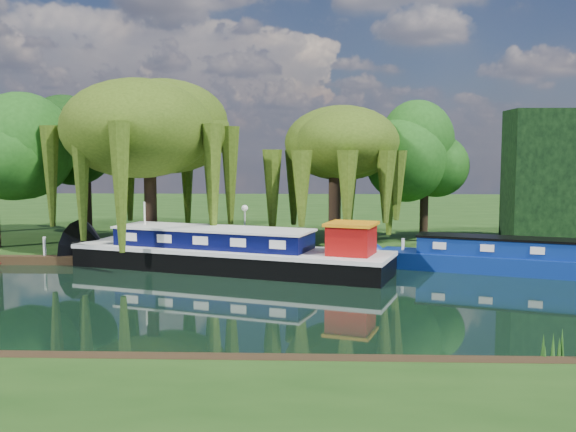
{
  "coord_description": "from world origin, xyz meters",
  "views": [
    {
      "loc": [
        4.15,
        -24.92,
        5.91
      ],
      "look_at": [
        3.06,
        6.42,
        2.8
      ],
      "focal_mm": 40.0,
      "sensor_mm": 36.0,
      "label": 1
    }
  ],
  "objects": [
    {
      "name": "tree_far_mid",
      "position": [
        -10.63,
        16.93,
        6.23
      ],
      "size": [
        5.12,
        5.12,
        8.38
      ],
      "color": "black",
      "rests_on": "far_bank"
    },
    {
      "name": "willow_left",
      "position": [
        -4.91,
        11.04,
        7.06
      ],
      "size": [
        7.59,
        7.59,
        9.09
      ],
      "color": "black",
      "rests_on": "far_bank"
    },
    {
      "name": "narrowboat",
      "position": [
        14.09,
        6.57,
        0.68
      ],
      "size": [
        13.0,
        6.27,
        1.9
      ],
      "rotation": [
        0.0,
        0.0,
        -0.33
      ],
      "color": "navy",
      "rests_on": "ground"
    },
    {
      "name": "far_bank",
      "position": [
        0.0,
        34.0,
        0.23
      ],
      "size": [
        120.0,
        52.0,
        0.45
      ],
      "primitive_type": "cube",
      "color": "#18380F",
      "rests_on": "ground"
    },
    {
      "name": "mooring_posts",
      "position": [
        -0.5,
        8.4,
        0.95
      ],
      "size": [
        19.16,
        0.16,
        1.0
      ],
      "color": "silver",
      "rests_on": "far_bank"
    },
    {
      "name": "willow_right",
      "position": [
        5.55,
        11.78,
        5.8
      ],
      "size": [
        6.02,
        6.02,
        7.33
      ],
      "color": "black",
      "rests_on": "far_bank"
    },
    {
      "name": "reeds_near",
      "position": [
        6.87,
        -7.57,
        0.55
      ],
      "size": [
        33.7,
        1.5,
        1.1
      ],
      "color": "#204D14",
      "rests_on": "ground"
    },
    {
      "name": "tree_far_right",
      "position": [
        11.15,
        14.61,
        5.54
      ],
      "size": [
        4.51,
        4.51,
        7.38
      ],
      "color": "black",
      "rests_on": "far_bank"
    },
    {
      "name": "dutch_barge",
      "position": [
        0.19,
        6.87,
        0.86
      ],
      "size": [
        16.74,
        8.64,
        3.46
      ],
      "rotation": [
        0.0,
        0.0,
        -0.32
      ],
      "color": "black",
      "rests_on": "ground"
    },
    {
      "name": "ground",
      "position": [
        0.0,
        0.0,
        0.0
      ],
      "size": [
        120.0,
        120.0,
        0.0
      ],
      "primitive_type": "plane",
      "color": "black"
    },
    {
      "name": "lamppost",
      "position": [
        0.5,
        10.5,
        2.42
      ],
      "size": [
        0.36,
        0.36,
        2.56
      ],
      "color": "silver",
      "rests_on": "far_bank"
    },
    {
      "name": "conifer_hedge",
      "position": [
        19.0,
        14.0,
        4.45
      ],
      "size": [
        6.0,
        3.0,
        8.0
      ],
      "primitive_type": "cube",
      "color": "black",
      "rests_on": "far_bank"
    }
  ]
}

